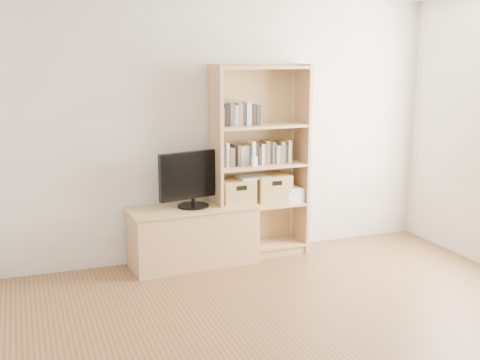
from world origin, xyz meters
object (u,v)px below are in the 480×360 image
tv_stand (194,237)px  basket_right (271,189)px  baby_monitor (255,162)px  laptop (253,177)px  television (193,179)px  basket_left (237,193)px  bookshelf (260,162)px

tv_stand → basket_right: basket_right is taller
baby_monitor → laptop: bearing=70.9°
television → laptop: bearing=-10.5°
baby_monitor → basket_left: (-0.15, 0.10, -0.32)m
bookshelf → television: 0.73m
basket_left → bookshelf: bearing=0.6°
basket_left → basket_right: size_ratio=0.93×
television → basket_right: 0.86m
bookshelf → basket_right: bookshelf is taller
bookshelf → baby_monitor: 0.16m
bookshelf → tv_stand: bearing=-177.2°
basket_left → laptop: bearing=-3.3°
bookshelf → television: (-0.72, -0.06, -0.11)m
tv_stand → basket_right: bearing=0.1°
tv_stand → basket_left: size_ratio=3.67×
baby_monitor → basket_right: baby_monitor is taller
television → laptop: (0.64, 0.04, -0.04)m
television → basket_right: television is taller
basket_left → baby_monitor: bearing=-34.7°
television → basket_left: size_ratio=2.13×
television → laptop: television is taller
baby_monitor → tv_stand: bearing=166.4°
tv_stand → bookshelf: size_ratio=0.63×
baby_monitor → basket_left: size_ratio=0.29×
baby_monitor → laptop: size_ratio=0.31×
television → basket_left: television is taller
television → tv_stand: bearing=-14.2°
baby_monitor → basket_right: bearing=17.4°
television → basket_right: bearing=-10.5°
basket_left → basket_right: (0.38, 0.01, 0.01)m
basket_left → television: bearing=-176.8°
tv_stand → laptop: 0.84m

